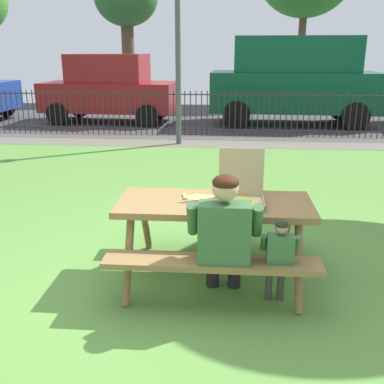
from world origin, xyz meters
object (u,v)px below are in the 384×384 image
pizza_slice_on_table (196,196)px  parked_car_center (294,79)px  child_at_table (279,255)px  parked_car_left (110,88)px  adult_at_table (224,234)px  pizza_box_open (241,193)px  picnic_table_foreground (214,219)px  far_tree_midleft (126,0)px  lamp_post_walkway (178,30)px

pizza_slice_on_table → parked_car_center: size_ratio=0.06×
pizza_slice_on_table → child_at_table: bearing=-41.7°
pizza_slice_on_table → parked_car_left: 9.96m
parked_car_left → pizza_slice_on_table: bearing=-71.0°
pizza_slice_on_table → child_at_table: child_at_table is taller
adult_at_table → child_at_table: size_ratio=1.44×
parked_car_center → pizza_box_open: bearing=-100.3°
pizza_slice_on_table → picnic_table_foreground: bearing=-33.1°
pizza_box_open → pizza_slice_on_table: (-0.42, 0.12, -0.08)m
parked_car_center → far_tree_midleft: size_ratio=0.90×
child_at_table → picnic_table_foreground: bearing=135.8°
lamp_post_walkway → pizza_box_open: bearing=-78.8°
far_tree_midleft → child_at_table: bearing=-73.7°
pizza_slice_on_table → parked_car_left: bearing=109.0°
pizza_box_open → adult_at_table: size_ratio=0.40×
pizza_slice_on_table → parked_car_left: (-3.25, 9.41, 0.23)m
adult_at_table → parked_car_left: size_ratio=0.30×
adult_at_table → parked_car_left: bearing=109.4°
child_at_table → lamp_post_walkway: (-1.57, 6.91, 2.01)m
child_at_table → lamp_post_walkway: size_ratio=0.20×
picnic_table_foreground → parked_car_left: size_ratio=0.45×
picnic_table_foreground → pizza_box_open: pizza_box_open is taller
picnic_table_foreground → pizza_slice_on_table: (-0.18, 0.12, 0.18)m
picnic_table_foreground → child_at_table: size_ratio=2.18×
child_at_table → adult_at_table: bearing=176.1°
adult_at_table → far_tree_midleft: 16.68m
far_tree_midleft → picnic_table_foreground: bearing=-75.1°
adult_at_table → far_tree_midleft: far_tree_midleft is taller
pizza_box_open → pizza_slice_on_table: bearing=163.7°
adult_at_table → pizza_slice_on_table: bearing=114.3°
picnic_table_foreground → far_tree_midleft: 16.19m
picnic_table_foreground → pizza_slice_on_table: pizza_slice_on_table is taller
lamp_post_walkway → parked_car_left: bearing=127.4°
picnic_table_foreground → child_at_table: 0.77m
parked_car_left → picnic_table_foreground: bearing=-70.2°
pizza_slice_on_table → far_tree_midleft: (-3.89, 15.18, 3.22)m
far_tree_midleft → parked_car_center: bearing=-43.6°
lamp_post_walkway → parked_car_left: lamp_post_walkway is taller
picnic_table_foreground → pizza_box_open: bearing=-1.1°
pizza_slice_on_table → far_tree_midleft: 15.99m
adult_at_table → child_at_table: (0.45, -0.03, -0.15)m
pizza_slice_on_table → parked_car_left: size_ratio=0.07×
child_at_table → far_tree_midleft: bearing=106.3°
parked_car_left → parked_car_center: bearing=0.0°
child_at_table → far_tree_midleft: size_ratio=0.16×
pizza_box_open → parked_car_center: 9.70m
child_at_table → lamp_post_walkway: bearing=102.8°
lamp_post_walkway → pizza_slice_on_table: bearing=-82.3°
parked_car_center → far_tree_midleft: far_tree_midleft is taller
pizza_slice_on_table → far_tree_midleft: size_ratio=0.06×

